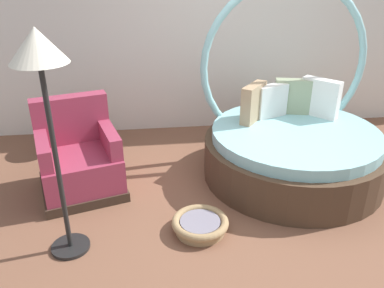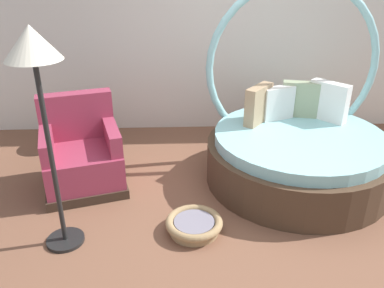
# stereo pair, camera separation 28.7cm
# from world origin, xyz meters

# --- Properties ---
(ground_plane) EXTENTS (8.00, 8.00, 0.02)m
(ground_plane) POSITION_xyz_m (0.00, 0.00, -0.01)
(ground_plane) COLOR brown
(back_wall) EXTENTS (8.00, 0.12, 3.06)m
(back_wall) POSITION_xyz_m (0.00, 2.17, 1.53)
(back_wall) COLOR silver
(back_wall) RESTS_ON ground_plane
(round_daybed) EXTENTS (1.93, 1.93, 2.06)m
(round_daybed) POSITION_xyz_m (0.62, 0.68, 0.39)
(round_daybed) COLOR #473323
(round_daybed) RESTS_ON ground_plane
(red_armchair) EXTENTS (0.99, 0.99, 0.94)m
(red_armchair) POSITION_xyz_m (-1.66, 0.61, 0.33)
(red_armchair) COLOR #38281E
(red_armchair) RESTS_ON ground_plane
(pet_basket) EXTENTS (0.51, 0.51, 0.13)m
(pet_basket) POSITION_xyz_m (-0.53, -0.25, 0.07)
(pet_basket) COLOR #9E7F56
(pet_basket) RESTS_ON ground_plane
(side_table) EXTENTS (0.44, 0.44, 0.52)m
(side_table) POSITION_xyz_m (-1.96, 1.58, 0.43)
(side_table) COLOR #2D231E
(side_table) RESTS_ON ground_plane
(floor_lamp) EXTENTS (0.40, 0.40, 1.82)m
(floor_lamp) POSITION_xyz_m (-1.64, -0.34, 1.53)
(floor_lamp) COLOR black
(floor_lamp) RESTS_ON ground_plane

